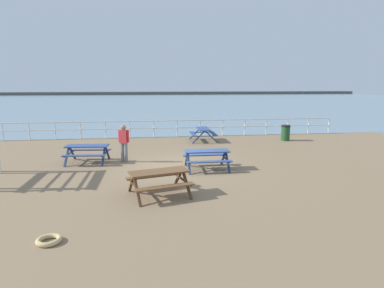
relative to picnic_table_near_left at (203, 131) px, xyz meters
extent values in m
cube|color=#846B4C|center=(-2.15, -5.84, -0.68)|extent=(30.00, 24.00, 0.20)
cube|color=gray|center=(-2.15, 46.91, -0.58)|extent=(142.00, 90.00, 0.01)
cube|color=#4C4C47|center=(-2.15, 89.91, -0.58)|extent=(142.00, 6.00, 1.80)
cube|color=white|center=(-2.15, 1.91, 0.47)|extent=(23.00, 0.06, 0.06)
cube|color=white|center=(-2.15, 1.91, -0.01)|extent=(23.00, 0.05, 0.05)
cylinder|color=white|center=(-12.12, 1.91, -0.06)|extent=(0.07, 0.07, 1.05)
cylinder|color=white|center=(-10.59, 1.91, -0.06)|extent=(0.07, 0.07, 1.05)
cylinder|color=white|center=(-9.05, 1.91, -0.06)|extent=(0.07, 0.07, 1.05)
cylinder|color=white|center=(-7.52, 1.91, -0.06)|extent=(0.07, 0.07, 1.05)
cylinder|color=white|center=(-5.99, 1.91, -0.06)|extent=(0.07, 0.07, 1.05)
cylinder|color=white|center=(-4.45, 1.91, -0.06)|extent=(0.07, 0.07, 1.05)
cylinder|color=white|center=(-2.92, 1.91, -0.06)|extent=(0.07, 0.07, 1.05)
cylinder|color=white|center=(-1.39, 1.91, -0.06)|extent=(0.07, 0.07, 1.05)
cylinder|color=white|center=(0.15, 1.91, -0.06)|extent=(0.07, 0.07, 1.05)
cylinder|color=white|center=(1.68, 1.91, -0.06)|extent=(0.07, 0.07, 1.05)
cylinder|color=white|center=(3.21, 1.91, -0.06)|extent=(0.07, 0.07, 1.05)
cylinder|color=white|center=(4.75, 1.91, -0.06)|extent=(0.07, 0.07, 1.05)
cylinder|color=white|center=(6.28, 1.91, -0.06)|extent=(0.07, 0.07, 1.05)
cylinder|color=white|center=(7.81, 1.91, -0.06)|extent=(0.07, 0.07, 1.05)
cylinder|color=white|center=(9.35, 1.91, -0.06)|extent=(0.07, 0.07, 1.05)
cube|color=#334C84|center=(0.00, 0.00, 0.17)|extent=(0.75, 1.82, 0.05)
cube|color=#334C84|center=(-0.62, 0.02, -0.13)|extent=(0.31, 1.81, 0.04)
cube|color=#334C84|center=(0.62, -0.02, -0.13)|extent=(0.31, 1.81, 0.04)
cube|color=navy|center=(-0.35, 0.79, -0.21)|extent=(0.79, 0.10, 0.79)
cube|color=navy|center=(0.40, 0.77, -0.21)|extent=(0.79, 0.10, 0.79)
cube|color=navy|center=(0.02, 0.78, -0.16)|extent=(1.50, 0.10, 0.04)
cube|color=navy|center=(-0.40, -0.77, -0.21)|extent=(0.79, 0.10, 0.79)
cube|color=navy|center=(0.35, -0.79, -0.21)|extent=(0.79, 0.10, 0.79)
cube|color=navy|center=(-0.02, -0.78, -0.16)|extent=(1.50, 0.10, 0.04)
cube|color=#334C84|center=(-6.01, -4.71, 0.17)|extent=(1.86, 0.86, 0.05)
cube|color=#334C84|center=(-5.96, -4.09, -0.13)|extent=(1.82, 0.42, 0.04)
cube|color=#334C84|center=(-6.07, -5.33, -0.13)|extent=(1.82, 0.42, 0.04)
cube|color=navy|center=(-5.20, -4.41, -0.21)|extent=(0.15, 0.80, 0.79)
cube|color=navy|center=(-5.27, -5.15, -0.21)|extent=(0.15, 0.80, 0.79)
cube|color=navy|center=(-5.24, -4.78, -0.16)|extent=(0.20, 1.50, 0.04)
cube|color=navy|center=(-6.76, -4.26, -0.21)|extent=(0.15, 0.80, 0.79)
cube|color=navy|center=(-6.82, -5.01, -0.21)|extent=(0.15, 0.80, 0.79)
cube|color=navy|center=(-6.79, -4.64, -0.16)|extent=(0.20, 1.50, 0.04)
cube|color=brown|center=(-3.08, -9.45, 0.17)|extent=(1.92, 1.14, 0.05)
cube|color=brown|center=(-3.24, -8.85, -0.13)|extent=(1.81, 0.71, 0.04)
cube|color=brown|center=(-2.92, -10.05, -0.13)|extent=(1.81, 0.71, 0.04)
cube|color=#50351E|center=(-2.42, -8.88, -0.21)|extent=(0.28, 0.79, 0.79)
cube|color=#50351E|center=(-2.23, -9.61, -0.21)|extent=(0.28, 0.79, 0.79)
cube|color=#50351E|center=(-2.32, -9.25, -0.16)|extent=(0.44, 1.47, 0.04)
cube|color=#50351E|center=(-3.93, -9.28, -0.21)|extent=(0.28, 0.79, 0.79)
cube|color=#50351E|center=(-3.74, -10.01, -0.21)|extent=(0.28, 0.79, 0.79)
cube|color=#50351E|center=(-3.83, -9.64, -0.16)|extent=(0.44, 1.47, 0.04)
cube|color=#334C84|center=(-1.02, -6.54, 0.17)|extent=(1.81, 0.72, 0.05)
cube|color=#334C84|center=(-1.01, -5.92, -0.13)|extent=(1.80, 0.28, 0.04)
cube|color=#334C84|center=(-1.02, -7.16, -0.13)|extent=(1.80, 0.28, 0.04)
cube|color=navy|center=(-0.24, -6.17, -0.21)|extent=(0.09, 0.79, 0.79)
cube|color=navy|center=(-0.24, -6.92, -0.21)|extent=(0.09, 0.79, 0.79)
cube|color=navy|center=(-0.24, -6.55, -0.16)|extent=(0.07, 1.50, 0.04)
cube|color=navy|center=(-1.80, -6.16, -0.21)|extent=(0.09, 0.79, 0.79)
cube|color=navy|center=(-1.80, -6.91, -0.21)|extent=(0.09, 0.79, 0.79)
cube|color=navy|center=(-1.80, -6.53, -0.16)|extent=(0.07, 1.50, 0.04)
cylinder|color=slate|center=(-4.33, -4.83, -0.16)|extent=(0.14, 0.14, 0.85)
cylinder|color=slate|center=(-4.49, -4.76, -0.16)|extent=(0.14, 0.14, 0.85)
cube|color=red|center=(-4.41, -4.79, 0.56)|extent=(0.40, 0.34, 0.58)
cylinder|color=red|center=(-4.21, -4.89, 0.58)|extent=(0.09, 0.09, 0.52)
cylinder|color=red|center=(-4.61, -4.70, 0.58)|extent=(0.09, 0.09, 0.52)
sphere|color=#9E7051|center=(-4.41, -4.79, 0.96)|extent=(0.23, 0.23, 0.23)
cylinder|color=#1E4723|center=(5.03, -0.55, -0.16)|extent=(0.52, 0.52, 0.85)
cylinder|color=black|center=(5.03, -0.55, 0.32)|extent=(0.55, 0.55, 0.10)
torus|color=tan|center=(-5.61, -12.21, -0.53)|extent=(0.55, 0.55, 0.11)
camera|label=1|loc=(-3.44, -19.18, 2.84)|focal=30.35mm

